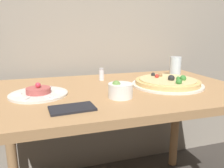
# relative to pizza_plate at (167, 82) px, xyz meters

# --- Properties ---
(dining_table) EXTENTS (1.27, 0.77, 0.75)m
(dining_table) POSITION_rel_pizza_plate_xyz_m (-0.27, 0.02, -0.12)
(dining_table) COLOR #AD7F51
(dining_table) RESTS_ON ground_plane
(pizza_plate) EXTENTS (0.37, 0.37, 0.06)m
(pizza_plate) POSITION_rel_pizza_plate_xyz_m (0.00, 0.00, 0.00)
(pizza_plate) COLOR silver
(pizza_plate) RESTS_ON dining_table
(tartare_plate) EXTENTS (0.26, 0.26, 0.06)m
(tartare_plate) POSITION_rel_pizza_plate_xyz_m (-0.65, 0.01, -0.01)
(tartare_plate) COLOR silver
(tartare_plate) RESTS_ON dining_table
(small_bowl) EXTENTS (0.11, 0.11, 0.08)m
(small_bowl) POSITION_rel_pizza_plate_xyz_m (-0.31, -0.13, 0.02)
(small_bowl) COLOR white
(small_bowl) RESTS_ON dining_table
(drinking_glass) EXTENTS (0.07, 0.07, 0.13)m
(drinking_glass) POSITION_rel_pizza_plate_xyz_m (0.17, 0.19, 0.05)
(drinking_glass) COLOR silver
(drinking_glass) RESTS_ON dining_table
(napkin) EXTENTS (0.17, 0.11, 0.01)m
(napkin) POSITION_rel_pizza_plate_xyz_m (-0.53, -0.22, -0.01)
(napkin) COLOR black
(napkin) RESTS_ON dining_table
(salt_shaker) EXTENTS (0.03, 0.03, 0.07)m
(salt_shaker) POSITION_rel_pizza_plate_xyz_m (-0.30, 0.23, 0.02)
(salt_shaker) COLOR silver
(salt_shaker) RESTS_ON dining_table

